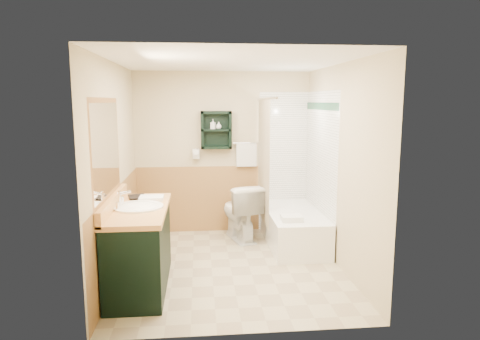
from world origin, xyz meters
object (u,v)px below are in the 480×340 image
at_px(hair_dryer, 196,154).
at_px(vanity_book, 128,188).
at_px(soap_bottle_b, 219,126).
at_px(soap_bottle_a, 213,127).
at_px(wall_shelf, 216,130).
at_px(bathtub, 293,228).
at_px(toilet, 240,212).
at_px(vanity, 140,247).

height_order(hair_dryer, vanity_book, hair_dryer).
bearing_deg(soap_bottle_b, soap_bottle_a, 180.00).
bearing_deg(wall_shelf, hair_dryer, 175.24).
distance_m(bathtub, soap_bottle_a, 1.85).
height_order(wall_shelf, hair_dryer, wall_shelf).
bearing_deg(wall_shelf, vanity_book, -126.67).
relative_size(wall_shelf, vanity_book, 2.27).
bearing_deg(soap_bottle_a, toilet, -44.11).
relative_size(soap_bottle_a, soap_bottle_b, 1.37).
relative_size(hair_dryer, vanity, 0.17).
distance_m(wall_shelf, vanity_book, 1.86).
bearing_deg(vanity_book, vanity, -82.56).
distance_m(soap_bottle_a, soap_bottle_b, 0.08).
bearing_deg(vanity, toilet, 51.07).
xyz_separation_m(toilet, soap_bottle_a, (-0.36, 0.35, 1.20)).
height_order(wall_shelf, vanity_book, wall_shelf).
bearing_deg(soap_bottle_b, toilet, -51.56).
bearing_deg(toilet, soap_bottle_b, -66.61).
bearing_deg(vanity, wall_shelf, 64.26).
distance_m(bathtub, toilet, 0.79).
bearing_deg(vanity_book, bathtub, 6.64).
height_order(toilet, soap_bottle_b, soap_bottle_b).
bearing_deg(bathtub, vanity, -148.10).
height_order(toilet, soap_bottle_a, soap_bottle_a).
bearing_deg(soap_bottle_a, wall_shelf, 6.31).
bearing_deg(soap_bottle_b, vanity, -116.75).
relative_size(bathtub, soap_bottle_b, 14.42).
relative_size(vanity_book, soap_bottle_a, 1.70).
bearing_deg(vanity, hair_dryer, 72.45).
relative_size(vanity, vanity_book, 5.67).
bearing_deg(bathtub, wall_shelf, 147.17).
bearing_deg(vanity_book, wall_shelf, 39.89).
distance_m(toilet, vanity_book, 1.84).
relative_size(hair_dryer, soap_bottle_b, 2.31).
xyz_separation_m(hair_dryer, soap_bottle_b, (0.34, -0.03, 0.41)).
bearing_deg(vanity, bathtub, 31.90).
height_order(wall_shelf, vanity, wall_shelf).
distance_m(vanity, toilet, 1.93).
bearing_deg(soap_bottle_b, hair_dryer, 174.93).
distance_m(hair_dryer, vanity, 2.12).
bearing_deg(hair_dryer, vanity, -107.55).
height_order(vanity, vanity_book, vanity_book).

